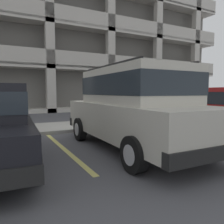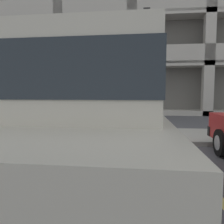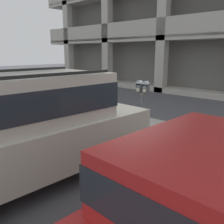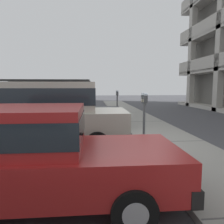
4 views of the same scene
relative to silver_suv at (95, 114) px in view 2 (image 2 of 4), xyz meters
name	(u,v)px [view 2 (image 2 of 4)]	position (x,y,z in m)	size (l,w,h in m)	color
ground_plane	(116,148)	(0.07, 2.51, -1.14)	(80.00, 80.00, 0.10)	#4C4C51
sidewalk	(120,134)	(0.07, 3.81, -1.03)	(40.00, 2.20, 0.12)	#9E9B93
parking_stall_lines	(194,166)	(1.70, 1.11, -1.08)	(13.19, 4.80, 0.01)	#DBD16B
silver_suv	(95,114)	(0.00, 0.00, 0.00)	(2.07, 4.80, 2.03)	beige
parking_meter_near	(127,97)	(0.34, 2.86, 0.18)	(0.35, 0.12, 1.55)	#595B60
parking_garage	(134,1)	(0.25, 15.88, 7.95)	(32.00, 10.00, 19.25)	#64625C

